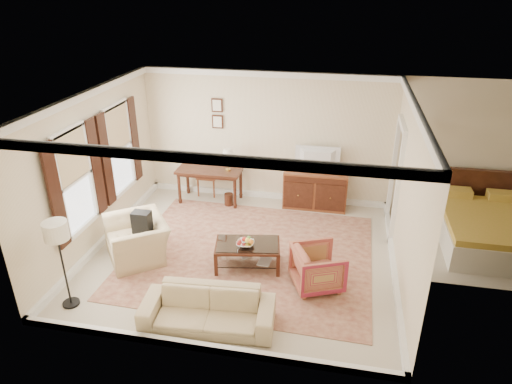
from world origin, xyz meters
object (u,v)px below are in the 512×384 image
(club_armchair, at_px, (137,233))
(sofa, at_px, (207,305))
(sideboard, at_px, (315,189))
(tv, at_px, (317,152))
(striped_armchair, at_px, (318,266))
(writing_desk, at_px, (210,173))
(coffee_table, at_px, (248,249))

(club_armchair, distance_m, sofa, 2.33)
(sideboard, relative_size, tv, 1.51)
(tv, bearing_deg, striped_armchair, 95.51)
(writing_desk, height_order, sofa, writing_desk)
(sideboard, xyz_separation_m, tv, (0.00, -0.02, 0.88))
(writing_desk, xyz_separation_m, club_armchair, (-0.63, -2.50, -0.18))
(sideboard, bearing_deg, tv, -90.00)
(sideboard, bearing_deg, striped_armchair, -84.53)
(sideboard, height_order, coffee_table, sideboard)
(tv, height_order, coffee_table, tv)
(tv, bearing_deg, sofa, 73.77)
(writing_desk, bearing_deg, tv, 3.53)
(coffee_table, bearing_deg, club_armchair, -177.43)
(striped_armchair, bearing_deg, sideboard, -17.37)
(writing_desk, distance_m, coffee_table, 2.80)
(writing_desk, relative_size, club_armchair, 1.26)
(tv, relative_size, coffee_table, 0.75)
(tv, xyz_separation_m, coffee_table, (-0.96, -2.55, -0.94))
(writing_desk, xyz_separation_m, tv, (2.35, 0.15, 0.62))
(writing_desk, distance_m, sofa, 4.17)
(coffee_table, height_order, striped_armchair, striped_armchair)
(writing_desk, distance_m, club_armchair, 2.58)
(striped_armchair, xyz_separation_m, club_armchair, (-3.26, 0.24, 0.11))
(sideboard, distance_m, coffee_table, 2.75)
(striped_armchair, bearing_deg, club_armchair, 63.02)
(sideboard, xyz_separation_m, striped_armchair, (0.28, -2.90, -0.03))
(writing_desk, bearing_deg, sofa, -74.03)
(sideboard, xyz_separation_m, sofa, (-1.21, -4.17, -0.05))
(coffee_table, bearing_deg, tv, 69.32)
(sideboard, distance_m, striped_armchair, 2.91)
(writing_desk, bearing_deg, sideboard, 4.02)
(coffee_table, height_order, club_armchair, club_armchair)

